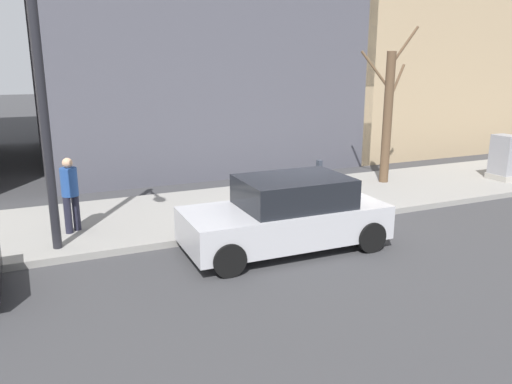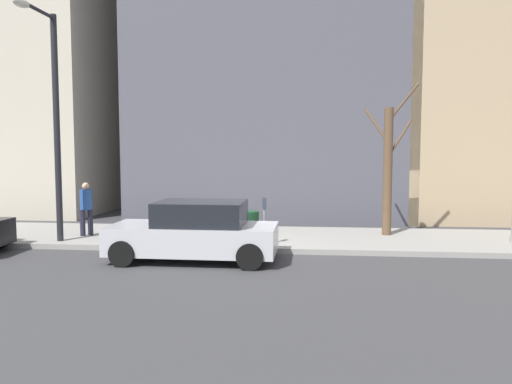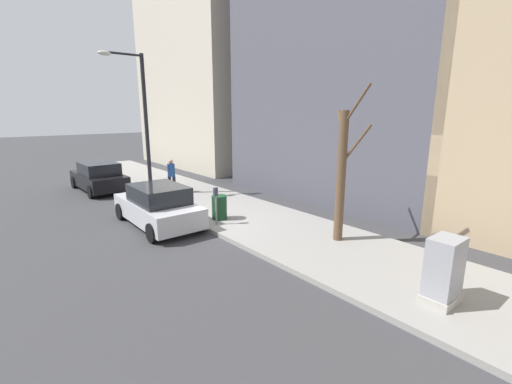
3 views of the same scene
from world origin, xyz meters
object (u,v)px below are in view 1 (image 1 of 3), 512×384
Objects in this scene: utility_box at (504,158)px; streetlamp at (37,49)px; parking_meter at (319,181)px; trash_bin at (293,194)px; parked_car_silver at (287,215)px; pedestrian_near_meter at (70,191)px; bare_tree at (388,114)px.

utility_box is 13.78m from streetlamp.
parking_meter is 0.21× the size of streetlamp.
utility_box reaches higher than parking_meter.
utility_box is 1.59× the size of trash_bin.
parked_car_silver is 5.64m from streetlamp.
parking_meter is 0.94× the size of utility_box.
pedestrian_near_meter is at bearing 79.54° from parking_meter.
parking_meter is at bearing -50.79° from pedestrian_near_meter.
parked_car_silver is 0.65× the size of streetlamp.
pedestrian_near_meter is at bearing 89.15° from utility_box.
pedestrian_near_meter is (1.21, -0.38, -2.93)m from streetlamp.
trash_bin is at bearing -83.67° from streetlamp.
trash_bin is (0.45, 0.47, -0.38)m from parking_meter.
parked_car_silver is at bearing -72.17° from pedestrian_near_meter.
streetlamp is (-0.17, 6.03, 3.04)m from parking_meter.
parking_meter is 6.76m from streetlamp.
trash_bin is (0.62, -5.56, -3.42)m from streetlamp.
parked_car_silver reaches higher than parking_meter.
trash_bin is (-1.71, 4.17, -1.66)m from bare_tree.
utility_box is 0.22× the size of streetlamp.
trash_bin is at bearing 46.46° from parking_meter.
utility_box is at bearing -74.98° from parked_car_silver.
streetlamp reaches higher than utility_box.
trash_bin is at bearing 112.32° from bare_tree.
trash_bin is at bearing -46.87° from pedestrian_near_meter.
bare_tree reaches higher than utility_box.
streetlamp is 1.38× the size of bare_tree.
parked_car_silver is 4.75m from pedestrian_near_meter.
pedestrian_near_meter is at bearing 58.76° from parked_car_silver.
parking_meter is 0.29× the size of bare_tree.
bare_tree is 9.49m from pedestrian_near_meter.
utility_box is at bearing -87.07° from trash_bin.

